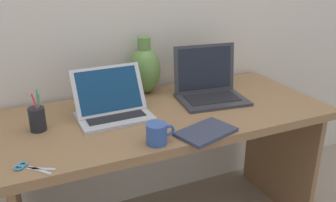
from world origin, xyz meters
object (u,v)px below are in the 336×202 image
Objects in this scene: laptop_right at (208,85)px; notebook_stack at (206,132)px; laptop_left at (112,104)px; scissors at (28,167)px; green_vase at (145,69)px; coffee_mug at (157,134)px; pen_cup at (37,119)px.

laptop_right is 0.43m from notebook_stack.
scissors is at bearing -141.65° from laptop_left.
laptop_left is at bearing -137.62° from green_vase.
laptop_right is (0.52, 0.02, 0.01)m from laptop_left.
laptop_right is 0.34m from green_vase.
green_vase is 1.26× the size of notebook_stack.
coffee_mug is 0.65× the size of pen_cup.
green_vase reaches higher than scissors.
coffee_mug reaches higher than notebook_stack.
pen_cup is (-0.58, -0.25, -0.08)m from green_vase.
laptop_left is 1.39× the size of notebook_stack.
green_vase reaches higher than laptop_left.
laptop_right is 0.98m from scissors.
green_vase reaches higher than coffee_mug.
laptop_left is at bearing 132.04° from notebook_stack.
laptop_left is 2.77× the size of coffee_mug.
green_vase is 2.52× the size of coffee_mug.
pen_cup is (-0.63, 0.32, 0.05)m from notebook_stack.
laptop_left is 0.34m from green_vase.
pen_cup is at bearing 142.90° from coffee_mug.
coffee_mug is (-0.43, -0.35, -0.03)m from laptop_right.
notebook_stack is 1.77× the size of scissors.
scissors is (-0.39, -0.31, -0.06)m from laptop_left.
notebook_stack is at bearing -47.96° from laptop_left.
coffee_mug is 0.89× the size of scissors.
notebook_stack is at bearing -26.82° from pen_cup.
notebook_stack is (0.05, -0.56, -0.12)m from green_vase.
laptop_left is 0.52m from laptop_right.
pen_cup reaches higher than notebook_stack.
laptop_left is at bearing 3.12° from pen_cup.
pen_cup is 0.31m from scissors.
laptop_right is 0.56m from coffee_mug.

